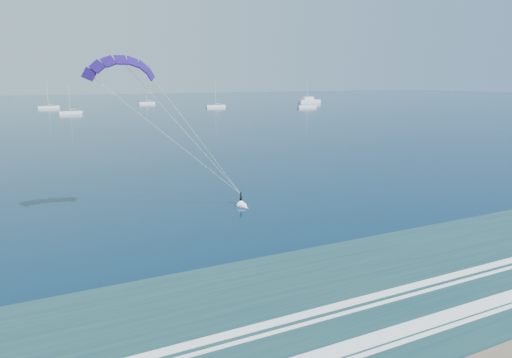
{
  "coord_description": "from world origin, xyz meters",
  "views": [
    {
      "loc": [
        -15.51,
        -12.11,
        14.23
      ],
      "look_at": [
        3.85,
        27.1,
        4.61
      ],
      "focal_mm": 32.0,
      "sensor_mm": 36.0,
      "label": 1
    }
  ],
  "objects": [
    {
      "name": "sailboat_2",
      "position": [
        -6.84,
        235.52,
        0.69
      ],
      "size": [
        9.44,
        2.4,
        12.63
      ],
      "color": "silver",
      "rests_on": "ground"
    },
    {
      "name": "sailboat_6",
      "position": [
        110.41,
        184.95,
        0.69
      ],
      "size": [
        10.3,
        2.4,
        13.74
      ],
      "color": "silver",
      "rests_on": "ground"
    },
    {
      "name": "sailboat_4",
      "position": [
        45.48,
        253.3,
        0.68
      ],
      "size": [
        8.95,
        2.4,
        12.14
      ],
      "color": "silver",
      "rests_on": "ground"
    },
    {
      "name": "sailboat_5",
      "position": [
        69.71,
        206.84,
        0.69
      ],
      "size": [
        9.9,
        2.4,
        13.36
      ],
      "color": "silver",
      "rests_on": "ground"
    },
    {
      "name": "sailboat_3",
      "position": [
        -0.37,
        191.5,
        0.68
      ],
      "size": [
        8.62,
        2.4,
        11.97
      ],
      "color": "silver",
      "rests_on": "ground"
    },
    {
      "name": "motor_yacht",
      "position": [
        134.77,
        220.8,
        1.51
      ],
      "size": [
        13.84,
        3.69,
        5.88
      ],
      "color": "silver",
      "rests_on": "ground"
    },
    {
      "name": "kitesurfer_rig",
      "position": [
        -1.47,
        31.61,
        8.7
      ],
      "size": [
        18.43,
        6.92,
        17.26
      ],
      "color": "#CBF01C",
      "rests_on": "ground"
    }
  ]
}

